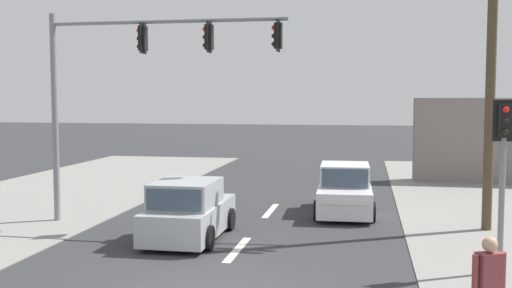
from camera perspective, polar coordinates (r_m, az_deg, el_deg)
name	(u,v)px	position (r m, az deg, el deg)	size (l,w,h in m)	color
lane_dash_mid	(238,249)	(14.44, -1.77, -9.99)	(0.20, 2.40, 0.01)	silver
lane_dash_far	(271,211)	(19.24, 1.41, -6.35)	(0.20, 2.40, 0.01)	silver
utility_pole_midground_right	(487,40)	(17.26, 21.10, 9.24)	(3.78, 0.49, 9.55)	#4C3D2B
traffic_signal_mast	(132,71)	(17.26, -11.73, 6.84)	(6.89, 0.44, 6.00)	slate
pedestal_signal_right_kerb	(503,156)	(13.06, 22.47, -1.10)	(0.44, 0.29, 3.56)	slate
hatchback_receding_far	(345,191)	(18.87, 8.44, -4.46)	(1.87, 3.69, 1.53)	silver
hatchback_crossing_left	(189,212)	(15.42, -6.43, -6.43)	(1.79, 3.64, 1.53)	#A3A8AD
pedestrian_at_kerb	(489,285)	(9.37, 21.28, -12.43)	(0.50, 0.36, 1.63)	#47423D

